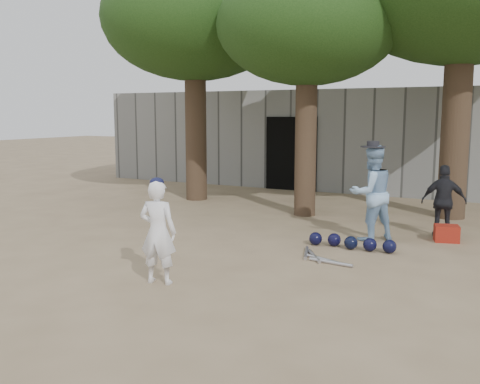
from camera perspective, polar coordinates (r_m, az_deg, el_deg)
The scene contains 9 objects.
ground at distance 8.92m, azimuth -6.44°, elevation -6.63°, with size 70.00×70.00×0.00m, color #937C5E.
boy_player at distance 7.32m, azimuth -8.74°, elevation -4.26°, with size 0.52×0.34×1.42m, color white.
spectator_blue at distance 9.98m, azimuth 13.83°, elevation -0.10°, with size 0.85×0.66×1.74m, color #8FB6DD.
spectator_dark at distance 10.62m, azimuth 20.92°, elevation -0.95°, with size 0.80×0.33×1.36m, color black.
red_bag at distance 10.39m, azimuth 21.17°, elevation -4.14°, with size 0.42×0.32×0.30m, color #A31A15.
back_building at distance 18.14m, azimuth 12.04°, elevation 5.67°, with size 16.00×5.24×3.00m.
helmet_row at distance 9.38m, azimuth 11.80°, elevation -5.28°, with size 1.51×0.31×0.23m.
bat_pile at distance 8.66m, azimuth 8.34°, elevation -6.92°, with size 1.04×0.79×0.06m.
tree_row at distance 13.04m, azimuth 9.22°, elevation 18.82°, with size 11.40×5.80×6.69m.
Camera 1 is at (4.82, -7.14, 2.30)m, focal length 40.00 mm.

